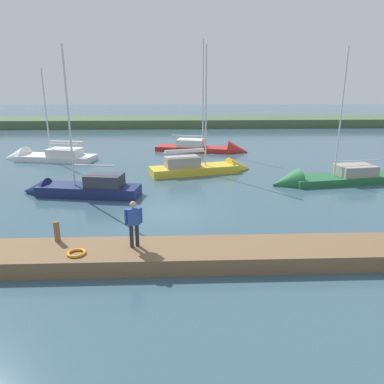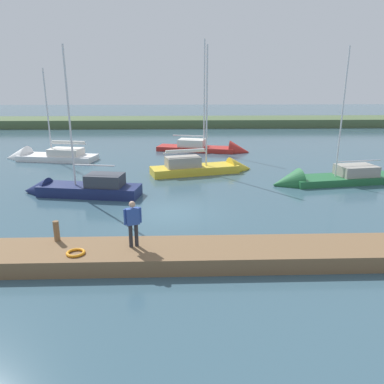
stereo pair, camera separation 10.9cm
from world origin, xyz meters
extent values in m
plane|color=#385666|center=(0.00, 0.00, 0.00)|extent=(200.00, 200.00, 0.00)
cube|color=#4C603D|center=(0.00, -40.33, 0.00)|extent=(180.00, 8.00, 2.40)
cube|color=brown|center=(0.00, 5.45, 0.30)|extent=(27.32, 2.17, 0.60)
cylinder|color=brown|center=(4.10, 4.69, 1.00)|extent=(0.22, 0.22, 0.78)
torus|color=orange|center=(3.09, 5.89, 0.65)|extent=(0.66, 0.66, 0.10)
cube|color=white|center=(9.84, -13.70, 0.05)|extent=(6.86, 3.44, 0.84)
cone|color=white|center=(13.60, -14.44, 0.05)|extent=(2.39, 2.57, 2.23)
cube|color=silver|center=(9.06, -13.55, 0.76)|extent=(2.93, 2.20, 0.58)
cylinder|color=silver|center=(10.34, -13.80, 4.00)|extent=(0.12, 0.12, 7.06)
cylinder|color=silver|center=(8.76, -13.49, 1.47)|extent=(3.18, 0.71, 0.09)
cylinder|color=silver|center=(8.76, -13.49, 1.59)|extent=(2.90, 0.81, 0.26)
cube|color=gold|center=(-1.68, -8.52, 0.08)|extent=(6.61, 3.49, 0.95)
cone|color=gold|center=(-5.19, -9.47, 0.08)|extent=(2.14, 2.28, 1.89)
cube|color=gray|center=(-0.82, -8.28, 0.93)|extent=(2.69, 1.91, 0.74)
cylinder|color=silver|center=(-2.53, -8.75, 4.71)|extent=(0.12, 0.12, 8.30)
cylinder|color=silver|center=(-0.99, -8.33, 1.61)|extent=(3.11, 0.93, 0.09)
cylinder|color=silver|center=(-0.99, -8.33, 1.73)|extent=(2.83, 0.96, 0.21)
cube|color=#236638|center=(-11.47, -5.58, 0.09)|extent=(7.39, 3.10, 0.73)
cone|color=#236638|center=(-7.43, -4.95, 0.09)|extent=(2.11, 2.27, 2.02)
cube|color=gray|center=(-12.30, -5.71, 0.80)|extent=(2.66, 2.05, 0.68)
cylinder|color=silver|center=(-10.83, -5.48, 4.49)|extent=(0.09, 0.09, 8.06)
cylinder|color=silver|center=(-12.42, -5.73, 1.43)|extent=(3.19, 0.57, 0.08)
cube|color=navy|center=(4.71, -3.20, 0.13)|extent=(6.10, 2.69, 1.00)
cone|color=navy|center=(8.03, -3.78, 0.13)|extent=(1.80, 1.93, 1.70)
cube|color=#333842|center=(3.75, -3.03, 0.97)|extent=(2.28, 1.74, 0.70)
cylinder|color=silver|center=(5.56, -3.34, 4.49)|extent=(0.11, 0.11, 7.73)
cylinder|color=silver|center=(4.35, -3.13, 1.83)|extent=(2.43, 0.51, 0.09)
cube|color=#B22823|center=(-2.19, -17.96, 0.06)|extent=(7.76, 3.91, 0.71)
cone|color=#B22823|center=(-6.30, -16.88, 0.06)|extent=(2.34, 2.49, 2.08)
cube|color=silver|center=(-1.78, -18.07, 0.77)|extent=(2.85, 2.28, 0.70)
cylinder|color=silver|center=(-2.95, -17.76, 5.31)|extent=(0.13, 0.13, 9.79)
cylinder|color=silver|center=(-1.46, -18.15, 1.46)|extent=(3.00, 0.88, 0.10)
cylinder|color=#28282D|center=(1.03, 5.27, 1.04)|extent=(0.14, 0.14, 0.86)
cylinder|color=#28282D|center=(1.22, 5.35, 1.04)|extent=(0.14, 0.14, 0.86)
cube|color=#2D4C9E|center=(1.13, 5.31, 1.77)|extent=(0.52, 0.38, 0.61)
sphere|color=tan|center=(1.13, 5.31, 2.23)|extent=(0.23, 0.23, 0.23)
cylinder|color=#2D4C9E|center=(0.86, 5.21, 1.79)|extent=(0.09, 0.09, 0.58)
cylinder|color=#2D4C9E|center=(1.39, 5.42, 1.79)|extent=(0.09, 0.09, 0.58)
camera|label=1|loc=(-0.46, 17.79, 6.35)|focal=34.54mm
camera|label=2|loc=(-0.57, 17.80, 6.35)|focal=34.54mm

